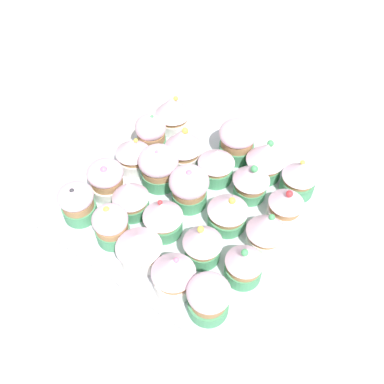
% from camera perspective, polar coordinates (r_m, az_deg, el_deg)
% --- Properties ---
extents(ground_plane, '(1.80, 1.80, 0.03)m').
position_cam_1_polar(ground_plane, '(0.75, 0.00, -2.74)').
color(ground_plane, beige).
extents(baking_tray, '(0.36, 0.36, 0.01)m').
position_cam_1_polar(baking_tray, '(0.73, 0.00, -1.77)').
color(baking_tray, silver).
rests_on(baking_tray, ground_plane).
extents(cupcake_0, '(0.07, 0.07, 0.07)m').
position_cam_1_polar(cupcake_0, '(0.82, -2.52, 10.31)').
color(cupcake_0, white).
rests_on(cupcake_0, baking_tray).
extents(cupcake_1, '(0.05, 0.05, 0.08)m').
position_cam_1_polar(cupcake_1, '(0.79, -5.36, 7.58)').
color(cupcake_1, '#4C9E6B').
rests_on(cupcake_1, baking_tray).
extents(cupcake_2, '(0.06, 0.06, 0.07)m').
position_cam_1_polar(cupcake_2, '(0.76, -7.67, 4.91)').
color(cupcake_2, white).
rests_on(cupcake_2, baking_tray).
extents(cupcake_3, '(0.06, 0.06, 0.07)m').
position_cam_1_polar(cupcake_3, '(0.73, -11.06, 1.65)').
color(cupcake_3, white).
rests_on(cupcake_3, baking_tray).
extents(cupcake_4, '(0.06, 0.06, 0.07)m').
position_cam_1_polar(cupcake_4, '(0.71, -14.69, -1.32)').
color(cupcake_4, '#4C9E6B').
rests_on(cupcake_4, baking_tray).
extents(cupcake_5, '(0.07, 0.07, 0.08)m').
position_cam_1_polar(cupcake_5, '(0.75, -1.10, 5.99)').
color(cupcake_5, white).
rests_on(cupcake_5, baking_tray).
extents(cupcake_6, '(0.07, 0.07, 0.08)m').
position_cam_1_polar(cupcake_6, '(0.73, -4.34, 3.33)').
color(cupcake_6, '#4C9E6B').
rests_on(cupcake_6, baking_tray).
extents(cupcake_7, '(0.06, 0.06, 0.07)m').
position_cam_1_polar(cupcake_7, '(0.69, -8.01, -0.63)').
color(cupcake_7, '#4C9E6B').
rests_on(cupcake_7, baking_tray).
extents(cupcake_8, '(0.05, 0.05, 0.07)m').
position_cam_1_polar(cupcake_8, '(0.67, -10.46, -4.26)').
color(cupcake_8, '#4C9E6B').
rests_on(cupcake_8, baking_tray).
extents(cupcake_9, '(0.07, 0.07, 0.07)m').
position_cam_1_polar(cupcake_9, '(0.77, 5.88, 6.75)').
color(cupcake_9, '#4C9E6B').
rests_on(cupcake_9, baking_tray).
extents(cupcake_10, '(0.06, 0.06, 0.07)m').
position_cam_1_polar(cupcake_10, '(0.73, 3.31, 3.57)').
color(cupcake_10, '#4C9E6B').
rests_on(cupcake_10, baking_tray).
extents(cupcake_11, '(0.06, 0.06, 0.08)m').
position_cam_1_polar(cupcake_11, '(0.70, -0.24, 0.79)').
color(cupcake_11, '#4C9E6B').
rests_on(cupcake_11, baking_tray).
extents(cupcake_12, '(0.06, 0.06, 0.07)m').
position_cam_1_polar(cupcake_12, '(0.67, -3.81, -3.24)').
color(cupcake_12, '#4C9E6B').
rests_on(cupcake_12, baking_tray).
extents(cupcake_13, '(0.07, 0.07, 0.07)m').
position_cam_1_polar(cupcake_13, '(0.64, -6.74, -7.29)').
color(cupcake_13, white).
rests_on(cupcake_13, baking_tray).
extents(cupcake_14, '(0.07, 0.07, 0.08)m').
position_cam_1_polar(cupcake_14, '(0.75, 9.58, 4.27)').
color(cupcake_14, '#4C9E6B').
rests_on(cupcake_14, baking_tray).
extents(cupcake_15, '(0.06, 0.06, 0.08)m').
position_cam_1_polar(cupcake_15, '(0.71, 7.75, 1.68)').
color(cupcake_15, '#4C9E6B').
rests_on(cupcake_15, baking_tray).
extents(cupcake_16, '(0.06, 0.06, 0.07)m').
position_cam_1_polar(cupcake_16, '(0.68, 4.65, -2.50)').
color(cupcake_16, '#4C9E6B').
rests_on(cupcake_16, baking_tray).
extents(cupcake_17, '(0.06, 0.06, 0.08)m').
position_cam_1_polar(cupcake_17, '(0.63, 1.41, -6.51)').
color(cupcake_17, '#4C9E6B').
rests_on(cupcake_17, baking_tray).
extents(cupcake_18, '(0.06, 0.06, 0.08)m').
position_cam_1_polar(cupcake_18, '(0.61, -2.41, -10.52)').
color(cupcake_18, white).
rests_on(cupcake_18, baking_tray).
extents(cupcake_19, '(0.06, 0.06, 0.07)m').
position_cam_1_polar(cupcake_19, '(0.74, 13.78, 1.85)').
color(cupcake_19, '#4C9E6B').
rests_on(cupcake_19, baking_tray).
extents(cupcake_20, '(0.06, 0.06, 0.07)m').
position_cam_1_polar(cupcake_20, '(0.69, 12.12, -1.58)').
color(cupcake_20, white).
rests_on(cupcake_20, baking_tray).
extents(cupcake_21, '(0.06, 0.06, 0.08)m').
position_cam_1_polar(cupcake_21, '(0.65, 9.47, -5.08)').
color(cupcake_21, white).
rests_on(cupcake_21, baking_tray).
extents(cupcake_22, '(0.06, 0.06, 0.08)m').
position_cam_1_polar(cupcake_22, '(0.62, 6.84, -9.07)').
color(cupcake_22, '#4C9E6B').
rests_on(cupcake_22, baking_tray).
extents(cupcake_23, '(0.06, 0.06, 0.07)m').
position_cam_1_polar(cupcake_23, '(0.60, 2.18, -13.57)').
color(cupcake_23, '#4C9E6B').
rests_on(cupcake_23, baking_tray).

